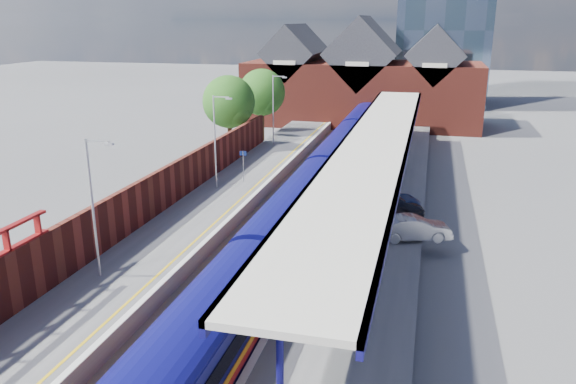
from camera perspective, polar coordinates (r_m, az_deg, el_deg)
name	(u,v)px	position (r m, az deg, el deg)	size (l,w,h in m)	color
ground	(320,178)	(49.14, 3.29, 1.41)	(240.00, 240.00, 0.00)	#5B5B5E
ballast_bed	(293,215)	(39.81, 0.50, -2.32)	(6.00, 76.00, 0.06)	#473D33
rails	(293,213)	(39.78, 0.50, -2.20)	(4.51, 76.00, 0.14)	slate
left_platform	(220,202)	(41.25, -6.94, -1.06)	(5.00, 76.00, 1.00)	#565659
right_platform	(378,215)	(38.75, 9.16, -2.36)	(6.00, 76.00, 1.00)	#565659
coping_left	(250,198)	(40.32, -3.84, -0.61)	(0.30, 76.00, 0.05)	silver
coping_right	(337,205)	(38.90, 5.02, -1.31)	(0.30, 76.00, 0.05)	silver
yellow_line	(242,198)	(40.51, -4.65, -0.57)	(0.14, 76.00, 0.01)	yellow
train	(322,177)	(41.67, 3.49, 1.56)	(2.88, 65.91, 3.45)	#0C0B52
canopy	(377,141)	(39.39, 9.01, 5.15)	(4.50, 52.00, 4.48)	#110F5A
lamp_post_b	(95,200)	(28.42, -19.06, -0.80)	(1.48, 0.18, 7.00)	#A5A8AA
lamp_post_c	(217,136)	(42.22, -7.28, 5.66)	(1.48, 0.18, 7.00)	#A5A8AA
lamp_post_d	(274,106)	(57.18, -1.38, 8.78)	(1.48, 0.18, 7.00)	#A5A8AA
platform_sign	(243,161)	(44.09, -4.57, 3.17)	(0.55, 0.08, 2.50)	#A5A8AA
brick_wall	(142,201)	(36.17, -14.57, -0.87)	(0.35, 50.00, 3.86)	maroon
station_building	(362,82)	(75.41, 7.57, 11.01)	(30.00, 12.12, 13.78)	maroon
tree_near	(230,103)	(56.37, -5.92, 8.94)	(5.20, 5.20, 8.10)	#382314
tree_far	(263,94)	(63.58, -2.56, 9.94)	(5.20, 5.20, 8.10)	#382314
parked_car_silver	(414,228)	(33.40, 12.68, -3.60)	(1.49, 4.27, 1.41)	#A8A8AD
parked_car_dark	(390,205)	(37.44, 10.36, -1.27)	(1.82, 4.47, 1.30)	black
parked_car_blue	(386,200)	(38.36, 9.89, -0.79)	(2.15, 4.67, 1.30)	navy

